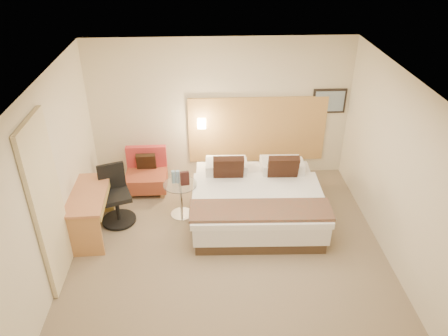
{
  "coord_description": "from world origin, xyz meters",
  "views": [
    {
      "loc": [
        -0.3,
        -5.0,
        4.5
      ],
      "look_at": [
        -0.02,
        0.76,
        1.13
      ],
      "focal_mm": 35.0,
      "sensor_mm": 36.0,
      "label": 1
    }
  ],
  "objects_px": {
    "bed": "(256,199)",
    "side_table": "(181,198)",
    "desk_chair": "(116,200)",
    "lounge_chair": "(147,174)",
    "desk": "(90,202)"
  },
  "relations": [
    {
      "from": "bed",
      "to": "side_table",
      "type": "relative_size",
      "value": 3.34
    },
    {
      "from": "desk_chair",
      "to": "lounge_chair",
      "type": "bearing_deg",
      "value": 67.41
    },
    {
      "from": "side_table",
      "to": "desk",
      "type": "distance_m",
      "value": 1.47
    },
    {
      "from": "lounge_chair",
      "to": "side_table",
      "type": "distance_m",
      "value": 1.09
    },
    {
      "from": "lounge_chair",
      "to": "desk_chair",
      "type": "distance_m",
      "value": 1.04
    },
    {
      "from": "desk_chair",
      "to": "side_table",
      "type": "bearing_deg",
      "value": 4.92
    },
    {
      "from": "lounge_chair",
      "to": "desk_chair",
      "type": "height_order",
      "value": "desk_chair"
    },
    {
      "from": "desk",
      "to": "desk_chair",
      "type": "bearing_deg",
      "value": 44.87
    },
    {
      "from": "bed",
      "to": "desk_chair",
      "type": "distance_m",
      "value": 2.33
    },
    {
      "from": "bed",
      "to": "desk_chair",
      "type": "relative_size",
      "value": 2.18
    },
    {
      "from": "bed",
      "to": "lounge_chair",
      "type": "distance_m",
      "value": 2.16
    },
    {
      "from": "desk",
      "to": "desk_chair",
      "type": "height_order",
      "value": "desk_chair"
    },
    {
      "from": "desk",
      "to": "side_table",
      "type": "bearing_deg",
      "value": 16.48
    },
    {
      "from": "desk",
      "to": "lounge_chair",
      "type": "bearing_deg",
      "value": 60.62
    },
    {
      "from": "desk",
      "to": "desk_chair",
      "type": "distance_m",
      "value": 0.49
    }
  ]
}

